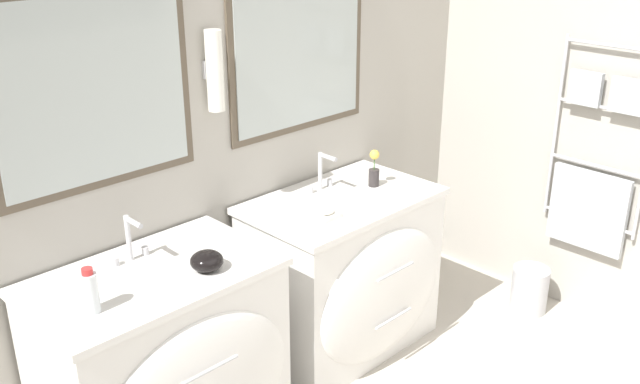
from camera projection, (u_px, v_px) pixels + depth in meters
name	position (u px, v px, depth m)	size (l,w,h in m)	color
wall_back	(212.00, 118.00, 3.29)	(5.14, 0.16, 2.60)	#B2ADA3
wall_right	(625.00, 97.00, 3.71)	(0.13, 4.07, 2.60)	#B2ADA3
vanity_left	(166.00, 365.00, 2.99)	(0.99, 0.67, 0.86)	white
vanity_right	(347.00, 275.00, 3.71)	(0.99, 0.67, 0.86)	white
faucet_left	(130.00, 240.00, 2.91)	(0.17, 0.13, 0.20)	silver
faucet_right	(322.00, 172.00, 3.63)	(0.17, 0.13, 0.20)	silver
toiletry_bottle	(90.00, 292.00, 2.56)	(0.06, 0.06, 0.18)	silver
amenity_bowl	(207.00, 261.00, 2.86)	(0.14, 0.14, 0.08)	black
flower_vase	(374.00, 170.00, 3.69)	(0.06, 0.06, 0.20)	#332D2D
soap_dish	(328.00, 215.00, 3.34)	(0.12, 0.08, 0.04)	white
waste_bin	(530.00, 288.00, 4.16)	(0.21, 0.21, 0.27)	#B7B7BC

